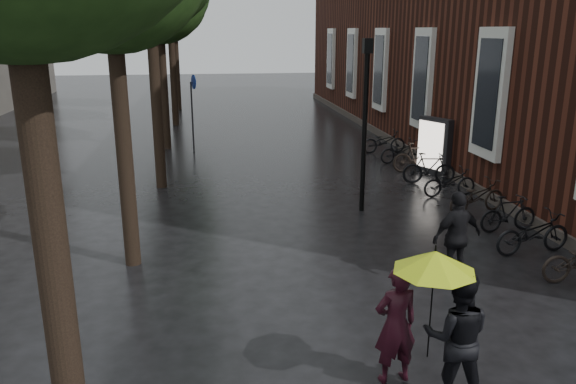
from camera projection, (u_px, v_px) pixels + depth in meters
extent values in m
cube|color=silver|center=(491.00, 94.00, 15.64)|extent=(0.25, 1.60, 3.60)
cube|color=black|center=(488.00, 94.00, 15.62)|extent=(0.10, 1.20, 3.00)
cube|color=silver|center=(423.00, 79.00, 20.39)|extent=(0.25, 1.60, 3.60)
cube|color=black|center=(421.00, 79.00, 20.37)|extent=(0.10, 1.20, 3.00)
cube|color=silver|center=(381.00, 70.00, 25.13)|extent=(0.25, 1.60, 3.60)
cube|color=black|center=(379.00, 70.00, 25.12)|extent=(0.10, 1.20, 3.00)
cube|color=silver|center=(352.00, 63.00, 29.88)|extent=(0.25, 1.60, 3.60)
cube|color=black|center=(351.00, 63.00, 29.87)|extent=(0.10, 1.20, 3.00)
cube|color=silver|center=(332.00, 59.00, 34.63)|extent=(0.25, 1.60, 3.60)
cube|color=black|center=(330.00, 59.00, 34.62)|extent=(0.10, 1.20, 3.00)
cube|color=#3F3833|center=(388.00, 136.00, 25.00)|extent=(0.40, 33.00, 0.30)
cylinder|color=black|center=(56.00, 285.00, 5.45)|extent=(0.32, 0.32, 4.68)
cylinder|color=black|center=(125.00, 159.00, 11.15)|extent=(0.32, 0.32, 4.51)
cylinder|color=black|center=(157.00, 108.00, 16.82)|extent=(0.32, 0.32, 4.95)
cylinder|color=black|center=(164.00, 95.00, 22.57)|extent=(0.32, 0.32, 4.40)
cylinder|color=black|center=(173.00, 78.00, 28.23)|extent=(0.32, 0.32, 4.79)
cylinder|color=black|center=(177.00, 72.00, 33.95)|extent=(0.32, 0.32, 4.57)
imported|color=black|center=(396.00, 325.00, 7.63)|extent=(0.68, 0.49, 1.72)
imported|color=black|center=(457.00, 337.00, 7.26)|extent=(1.04, 0.93, 1.79)
cylinder|color=black|center=(431.00, 310.00, 7.27)|extent=(0.02, 0.02, 1.37)
cone|color=#BEDB17|center=(435.00, 261.00, 7.08)|extent=(1.08, 1.08, 0.27)
cylinder|color=black|center=(436.00, 248.00, 7.03)|extent=(0.02, 0.02, 0.08)
imported|color=black|center=(457.00, 237.00, 10.77)|extent=(1.13, 0.66, 1.80)
imported|color=black|center=(533.00, 233.00, 12.19)|extent=(1.86, 0.83, 0.94)
imported|color=black|center=(509.00, 213.00, 13.54)|extent=(1.54, 0.57, 0.91)
imported|color=black|center=(477.00, 196.00, 14.92)|extent=(1.84, 1.01, 0.92)
imported|color=black|center=(450.00, 182.00, 16.43)|extent=(1.67, 0.70, 0.85)
imported|color=black|center=(429.00, 168.00, 17.77)|extent=(1.72, 0.75, 1.00)
imported|color=black|center=(417.00, 157.00, 19.25)|extent=(1.74, 0.53, 1.04)
imported|color=black|center=(401.00, 151.00, 20.59)|extent=(1.74, 0.84, 0.87)
imported|color=black|center=(384.00, 142.00, 22.24)|extent=(1.74, 0.61, 0.91)
cube|color=black|center=(435.00, 146.00, 18.78)|extent=(0.26, 1.28, 1.92)
cube|color=beige|center=(431.00, 145.00, 18.75)|extent=(0.04, 1.07, 1.58)
cylinder|color=black|center=(364.00, 133.00, 14.65)|extent=(0.13, 0.13, 4.23)
cube|color=black|center=(368.00, 46.00, 14.03)|extent=(0.23, 0.23, 0.37)
sphere|color=#FFE5B2|center=(368.00, 46.00, 14.03)|extent=(0.19, 0.19, 0.19)
cylinder|color=#262628|center=(192.00, 117.00, 22.21)|extent=(0.07, 0.07, 2.77)
cylinder|color=#0D2A95|center=(194.00, 82.00, 21.84)|extent=(0.03, 0.55, 0.55)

